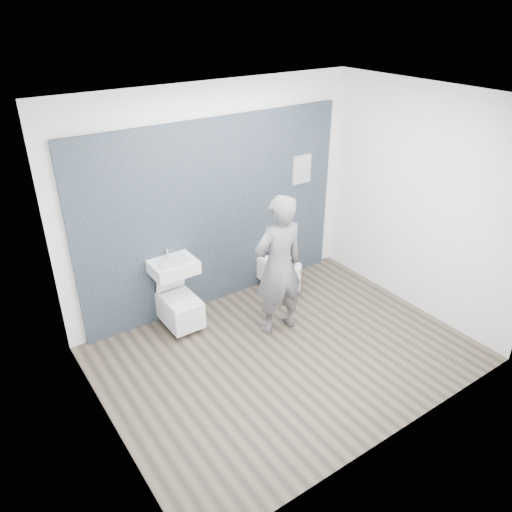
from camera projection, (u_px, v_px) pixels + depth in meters
ground at (286, 354)px, 5.68m from camera, size 4.00×4.00×0.00m
room_shell at (291, 213)px, 4.88m from camera, size 4.00×4.00×4.00m
tile_wall at (220, 297)px, 6.76m from camera, size 3.60×0.06×2.40m
washbasin at (173, 267)px, 5.85m from camera, size 0.53×0.39×0.40m
toilet_square at (180, 308)px, 6.04m from camera, size 0.39×0.57×0.75m
toilet_rounded at (282, 273)px, 6.76m from camera, size 0.38×0.64×0.34m
info_placard at (297, 271)px, 7.38m from camera, size 0.29×0.03×0.39m
visitor at (279, 266)px, 5.72m from camera, size 0.65×0.45×1.74m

